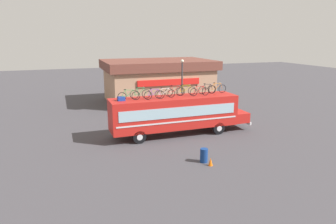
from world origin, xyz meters
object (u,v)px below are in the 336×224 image
(rooftop_bicycle_6, at_px, (186,91))
(rooftop_bicycle_7, at_px, (200,91))
(rooftop_bicycle_2, at_px, (140,94))
(rooftop_bicycle_8, at_px, (207,89))
(rooftop_bicycle_1, at_px, (129,96))
(rooftop_bicycle_9, at_px, (217,89))
(street_lamp, at_px, (182,85))
(luggage_bag_1, at_px, (121,99))
(rooftop_bicycle_3, at_px, (154,95))
(traffic_cone, at_px, (211,162))
(trash_bin, at_px, (204,155))
(bus, at_px, (177,112))
(rooftop_bicycle_5, at_px, (175,91))
(rooftop_bicycle_4, at_px, (165,93))

(rooftop_bicycle_6, bearing_deg, rooftop_bicycle_7, -29.73)
(rooftop_bicycle_2, xyz_separation_m, rooftop_bicycle_8, (6.01, 0.17, -0.02))
(rooftop_bicycle_1, distance_m, rooftop_bicycle_7, 6.01)
(rooftop_bicycle_9, bearing_deg, street_lamp, 115.25)
(rooftop_bicycle_6, bearing_deg, luggage_bag_1, -176.34)
(rooftop_bicycle_3, distance_m, traffic_cone, 7.48)
(rooftop_bicycle_6, distance_m, trash_bin, 7.38)
(rooftop_bicycle_9, height_order, street_lamp, street_lamp)
(bus, bearing_deg, traffic_cone, -92.54)
(trash_bin, distance_m, traffic_cone, 0.71)
(rooftop_bicycle_3, height_order, rooftop_bicycle_6, rooftop_bicycle_6)
(rooftop_bicycle_1, height_order, trash_bin, rooftop_bicycle_1)
(bus, bearing_deg, rooftop_bicycle_5, 94.59)
(rooftop_bicycle_5, bearing_deg, rooftop_bicycle_9, 0.39)
(rooftop_bicycle_7, distance_m, traffic_cone, 7.75)
(luggage_bag_1, bearing_deg, rooftop_bicycle_9, 2.60)
(rooftop_bicycle_5, distance_m, rooftop_bicycle_9, 3.95)
(rooftop_bicycle_1, bearing_deg, bus, 1.60)
(rooftop_bicycle_4, height_order, street_lamp, street_lamp)
(rooftop_bicycle_5, bearing_deg, luggage_bag_1, -175.51)
(street_lamp, bearing_deg, rooftop_bicycle_5, -119.93)
(rooftop_bicycle_6, bearing_deg, bus, -157.69)
(rooftop_bicycle_1, relative_size, rooftop_bicycle_6, 0.98)
(rooftop_bicycle_3, bearing_deg, rooftop_bicycle_6, 13.65)
(rooftop_bicycle_7, bearing_deg, traffic_cone, -108.88)
(bus, height_order, rooftop_bicycle_4, rooftop_bicycle_4)
(traffic_cone, bearing_deg, rooftop_bicycle_1, 119.27)
(rooftop_bicycle_4, distance_m, rooftop_bicycle_6, 2.09)
(luggage_bag_1, xyz_separation_m, trash_bin, (4.18, -6.16, -2.93))
(luggage_bag_1, height_order, street_lamp, street_lamp)
(rooftop_bicycle_1, relative_size, rooftop_bicycle_2, 1.04)
(rooftop_bicycle_6, height_order, street_lamp, street_lamp)
(rooftop_bicycle_6, bearing_deg, rooftop_bicycle_8, 0.67)
(street_lamp, bearing_deg, rooftop_bicycle_1, -145.30)
(street_lamp, bearing_deg, luggage_bag_1, -148.55)
(rooftop_bicycle_2, height_order, rooftop_bicycle_9, rooftop_bicycle_2)
(rooftop_bicycle_7, relative_size, rooftop_bicycle_9, 0.99)
(luggage_bag_1, bearing_deg, trash_bin, -55.87)
(luggage_bag_1, relative_size, traffic_cone, 1.03)
(rooftop_bicycle_3, relative_size, trash_bin, 1.83)
(trash_bin, bearing_deg, traffic_cone, -77.71)
(trash_bin, distance_m, street_lamp, 11.04)
(rooftop_bicycle_5, xyz_separation_m, rooftop_bicycle_8, (3.00, 0.02, -0.00))
(rooftop_bicycle_5, bearing_deg, rooftop_bicycle_7, -16.14)
(rooftop_bicycle_1, xyz_separation_m, traffic_cone, (3.75, -6.68, -3.36))
(rooftop_bicycle_6, distance_m, rooftop_bicycle_9, 2.96)
(luggage_bag_1, distance_m, street_lamp, 7.93)
(rooftop_bicycle_7, relative_size, street_lamp, 0.30)
(rooftop_bicycle_2, height_order, rooftop_bicycle_5, rooftop_bicycle_2)
(traffic_cone, height_order, street_lamp, street_lamp)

